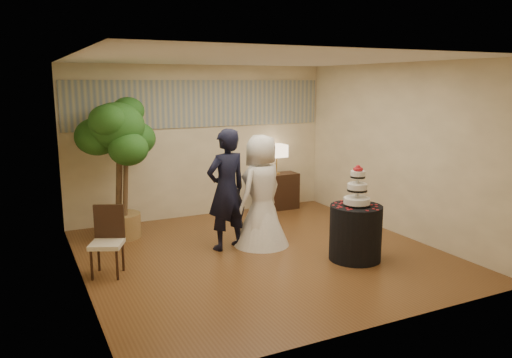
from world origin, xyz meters
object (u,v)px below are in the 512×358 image
ficus_tree (119,168)px  side_chair (107,242)px  console (276,191)px  cake_table (355,233)px  wedding_cake (357,185)px  groom (227,190)px  table_lamp (277,159)px  bride (261,191)px

ficus_tree → side_chair: bearing=-107.5°
console → side_chair: bearing=-150.0°
cake_table → ficus_tree: 3.82m
console → side_chair: 4.19m
wedding_cake → groom: bearing=139.4°
wedding_cake → ficus_tree: ficus_tree is taller
groom → cake_table: bearing=127.4°
groom → ficus_tree: (-1.33, 1.26, 0.24)m
cake_table → console: size_ratio=0.92×
groom → side_chair: bearing=-2.3°
wedding_cake → table_lamp: bearing=83.2°
bride → console: size_ratio=2.01×
groom → table_lamp: 2.54m
console → cake_table: bearing=-96.7°
ficus_tree → table_lamp: bearing=9.3°
ficus_tree → side_chair: ficus_tree is taller
groom → bride: (0.55, -0.07, -0.05)m
bride → cake_table: bride is taller
groom → bride: bearing=160.6°
groom → side_chair: (-1.82, -0.31, -0.46)m
console → side_chair: size_ratio=0.94×
bride → groom: bearing=-31.4°
groom → table_lamp: groom is taller
wedding_cake → ficus_tree: (-2.78, 2.51, 0.08)m
wedding_cake → ficus_tree: 3.74m
ficus_tree → wedding_cake: bearing=-42.0°
wedding_cake → ficus_tree: bearing=138.0°
wedding_cake → console: wedding_cake is taller
groom → bride: groom is taller
bride → wedding_cake: 1.50m
table_lamp → side_chair: (-3.63, -2.09, -0.55)m
ficus_tree → cake_table: bearing=-42.0°
bride → console: 2.29m
bride → cake_table: bearing=103.6°
console → ficus_tree: bearing=-170.6°
bride → table_lamp: bride is taller
cake_table → side_chair: 3.41m
console → side_chair: side_chair is taller
cake_table → console: 3.04m
table_lamp → ficus_tree: ficus_tree is taller
groom → console: bearing=-147.6°
groom → wedding_cake: size_ratio=3.15×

